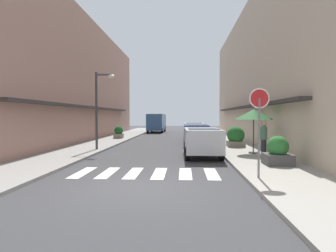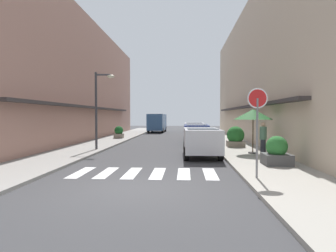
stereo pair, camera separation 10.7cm
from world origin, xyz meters
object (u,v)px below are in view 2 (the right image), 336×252
cafe_umbrella (253,115)px  pedestrian_walking_near (263,138)px  parked_car_near (201,139)px  street_lamp (100,101)px  round_street_sign (257,109)px  parked_car_mid (196,132)px  planter_midblock (235,137)px  planter_corner (277,152)px  parked_car_far (194,129)px  delivery_van (157,121)px  planter_far (119,132)px

cafe_umbrella → pedestrian_walking_near: bearing=-71.2°
parked_car_near → street_lamp: size_ratio=0.95×
round_street_sign → parked_car_mid: bearing=96.6°
planter_midblock → planter_corner: bearing=-86.3°
street_lamp → parked_car_far: bearing=60.4°
street_lamp → delivery_van: bearing=86.0°
parked_car_near → parked_car_mid: same height
parked_car_near → planter_corner: parked_car_near is taller
planter_corner → parked_car_far: bearing=100.5°
delivery_van → parked_car_near: bearing=-78.9°
planter_midblock → street_lamp: bearing=-166.8°
delivery_van → planter_midblock: 20.04m
street_lamp → cafe_umbrella: size_ratio=1.95×
pedestrian_walking_near → cafe_umbrella: bearing=71.4°
parked_car_mid → planter_corner: bearing=-73.8°
delivery_van → planter_corner: (7.35, -25.89, -0.77)m
parked_car_mid → parked_car_far: size_ratio=1.00×
parked_car_far → round_street_sign: round_street_sign is taller
parked_car_far → planter_midblock: size_ratio=3.37×
parked_car_near → pedestrian_walking_near: bearing=-5.9°
round_street_sign → planter_corner: size_ratio=2.45×
street_lamp → pedestrian_walking_near: street_lamp is taller
parked_car_far → pedestrian_walking_near: bearing=-76.6°
delivery_van → round_street_sign: (5.93, -28.51, 0.91)m
parked_car_mid → round_street_sign: bearing=-83.4°
round_street_sign → street_lamp: 10.71m
parked_car_far → delivery_van: bearing=113.4°
parked_car_far → planter_midblock: bearing=-74.1°
planter_midblock → pedestrian_walking_near: pedestrian_walking_near is taller
planter_corner → planter_midblock: bearing=93.7°
cafe_umbrella → round_street_sign: bearing=-101.6°
cafe_umbrella → planter_midblock: 3.71m
round_street_sign → street_lamp: (-7.38, 7.74, 0.65)m
parked_car_mid → planter_corner: (2.87, -9.90, -0.29)m
planter_midblock → pedestrian_walking_near: (0.64, -4.29, 0.26)m
parked_car_near → delivery_van: bearing=101.1°
parked_car_far → delivery_van: delivery_van is taller
parked_car_mid → delivery_van: delivery_van is taller
cafe_umbrella → planter_midblock: size_ratio=1.78×
street_lamp → planter_far: size_ratio=4.25×
parked_car_mid → cafe_umbrella: bearing=-66.2°
parked_car_mid → parked_car_far: bearing=90.0°
cafe_umbrella → planter_far: size_ratio=2.18×
delivery_van → round_street_sign: bearing=-78.3°
parked_car_near → round_street_sign: size_ratio=1.51×
parked_car_mid → parked_car_far: 5.67m
cafe_umbrella → planter_corner: (0.13, -3.68, -1.54)m
round_street_sign → parked_car_near: bearing=104.2°
planter_far → parked_car_mid: bearing=-30.5°
parked_car_far → planter_corner: size_ratio=3.79×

